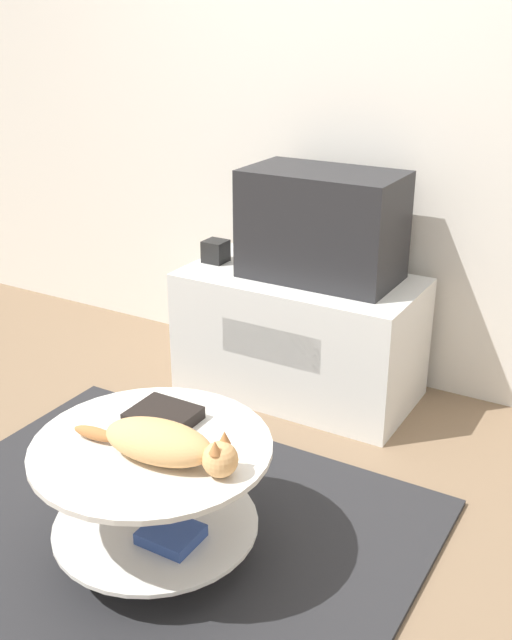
# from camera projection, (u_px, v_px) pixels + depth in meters

# --- Properties ---
(ground_plane) EXTENTS (12.00, 12.00, 0.00)m
(ground_plane) POSITION_uv_depth(u_px,v_px,m) (141.00, 544.00, 2.51)
(ground_plane) COLOR #7F664C
(wall_back) EXTENTS (8.00, 0.05, 2.60)m
(wall_back) POSITION_uv_depth(u_px,v_px,m) (352.00, 97.00, 3.29)
(wall_back) COLOR silver
(wall_back) RESTS_ON ground_plane
(rug) EXTENTS (1.76, 1.53, 0.02)m
(rug) POSITION_uv_depth(u_px,v_px,m) (140.00, 542.00, 2.50)
(rug) COLOR #28282B
(rug) RESTS_ON ground_plane
(tv_stand) EXTENTS (1.06, 0.55, 0.57)m
(tv_stand) POSITION_uv_depth(u_px,v_px,m) (299.00, 335.00, 3.41)
(tv_stand) COLOR silver
(tv_stand) RESTS_ON ground_plane
(tv) EXTENTS (0.67, 0.38, 0.47)m
(tv) POSITION_uv_depth(u_px,v_px,m) (322.00, 225.00, 3.21)
(tv) COLOR #232326
(tv) RESTS_ON tv_stand
(speaker) EXTENTS (0.10, 0.10, 0.10)m
(speaker) POSITION_uv_depth(u_px,v_px,m) (216.00, 251.00, 3.48)
(speaker) COLOR black
(speaker) RESTS_ON tv_stand
(coffee_table) EXTENTS (0.74, 0.74, 0.42)m
(coffee_table) POSITION_uv_depth(u_px,v_px,m) (154.00, 486.00, 2.33)
(coffee_table) COLOR #B2B2B7
(coffee_table) RESTS_ON rug
(dvd_box) EXTENTS (0.20, 0.18, 0.04)m
(dvd_box) POSITION_uv_depth(u_px,v_px,m) (163.00, 416.00, 2.39)
(dvd_box) COLOR black
(dvd_box) RESTS_ON coffee_table
(cat) EXTENTS (0.56, 0.20, 0.13)m
(cat) POSITION_uv_depth(u_px,v_px,m) (165.00, 444.00, 2.17)
(cat) COLOR tan
(cat) RESTS_ON coffee_table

